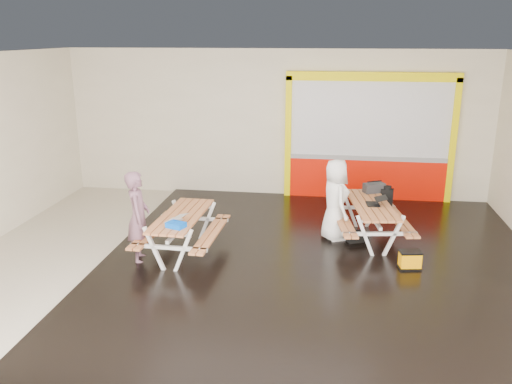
% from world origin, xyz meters
% --- Properties ---
extents(room, '(10.02, 8.02, 3.52)m').
position_xyz_m(room, '(0.00, 0.00, 1.75)').
color(room, '#B7AE9B').
rests_on(room, ground).
extents(deck, '(7.50, 7.98, 0.05)m').
position_xyz_m(deck, '(1.25, 0.00, 0.03)').
color(deck, black).
rests_on(deck, room).
extents(kiosk, '(3.88, 0.16, 3.00)m').
position_xyz_m(kiosk, '(2.20, 3.93, 1.44)').
color(kiosk, red).
rests_on(kiosk, room).
extents(picnic_table_left, '(1.37, 1.97, 0.77)m').
position_xyz_m(picnic_table_left, '(-1.20, 0.08, 0.59)').
color(picnic_table_left, '#B97041').
rests_on(picnic_table_left, deck).
extents(picnic_table_right, '(1.59, 2.11, 0.77)m').
position_xyz_m(picnic_table_right, '(2.14, 1.21, 0.59)').
color(picnic_table_right, '#B97041').
rests_on(picnic_table_right, deck).
extents(person_left, '(0.53, 0.67, 1.62)m').
position_xyz_m(person_left, '(-1.86, -0.26, 0.81)').
color(person_left, '#6E4A5B').
rests_on(person_left, deck).
extents(person_right, '(0.74, 0.89, 1.57)m').
position_xyz_m(person_right, '(1.46, 1.20, 0.81)').
color(person_right, white).
rests_on(person_right, deck).
extents(laptop_left, '(0.38, 0.36, 0.14)m').
position_xyz_m(laptop_left, '(-1.20, -0.28, 0.82)').
color(laptop_left, silver).
rests_on(laptop_left, picnic_table_left).
extents(laptop_right, '(0.39, 0.35, 0.15)m').
position_xyz_m(laptop_right, '(2.21, 1.16, 0.82)').
color(laptop_right, black).
rests_on(laptop_right, picnic_table_right).
extents(blue_pouch, '(0.35, 0.29, 0.09)m').
position_xyz_m(blue_pouch, '(-1.12, -0.54, 0.82)').
color(blue_pouch, blue).
rests_on(blue_pouch, picnic_table_left).
extents(toolbox, '(0.46, 0.36, 0.24)m').
position_xyz_m(toolbox, '(2.23, 1.96, 0.87)').
color(toolbox, black).
rests_on(toolbox, picnic_table_right).
extents(backpack, '(0.26, 0.19, 0.41)m').
position_xyz_m(backpack, '(2.49, 1.95, 0.71)').
color(backpack, black).
rests_on(backpack, picnic_table_right).
extents(dark_case, '(0.48, 0.43, 0.15)m').
position_xyz_m(dark_case, '(1.88, 1.14, 0.12)').
color(dark_case, black).
rests_on(dark_case, deck).
extents(fluke_bag, '(0.39, 0.29, 0.31)m').
position_xyz_m(fluke_bag, '(2.73, -0.00, 0.20)').
color(fluke_bag, black).
rests_on(fluke_bag, deck).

